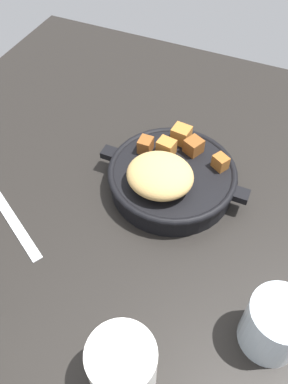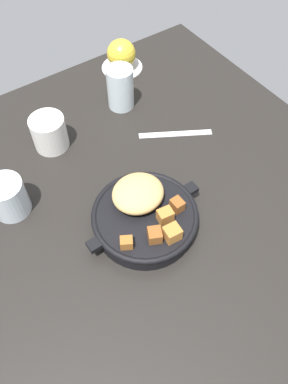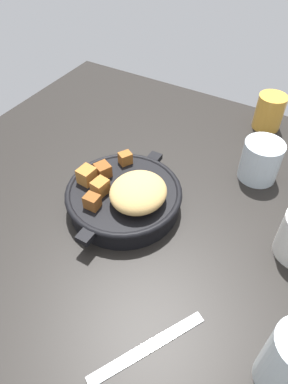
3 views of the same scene
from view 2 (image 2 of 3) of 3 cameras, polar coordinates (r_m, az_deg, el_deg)
name	(u,v)px [view 2 (image 2 of 3)]	position (r cm, az deg, el deg)	size (l,w,h in cm)	color
ground_plane	(140,203)	(83.20, -0.64, -1.72)	(97.98, 98.25, 2.40)	black
cast_iron_skillet	(144,214)	(76.51, 0.05, -3.37)	(25.69, 21.42, 8.44)	black
saucer_plate	(122,67)	(114.28, -3.29, 18.13)	(11.54, 11.54, 0.60)	#B7BABF
red_apple	(121,54)	(111.80, -3.40, 19.89)	(7.95, 7.95, 7.95)	gold
butter_knife	(175,134)	(94.81, 4.71, 8.66)	(17.91, 1.60, 0.36)	silver
water_glass_short	(8,197)	(82.41, -19.64, -0.74)	(7.77, 7.77, 8.31)	silver
water_glass_tall	(120,88)	(98.91, -3.55, 15.24)	(6.66, 6.66, 10.97)	silver
ceramic_mug_white	(49,133)	(91.96, -13.94, 8.58)	(8.08, 8.08, 8.12)	silver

